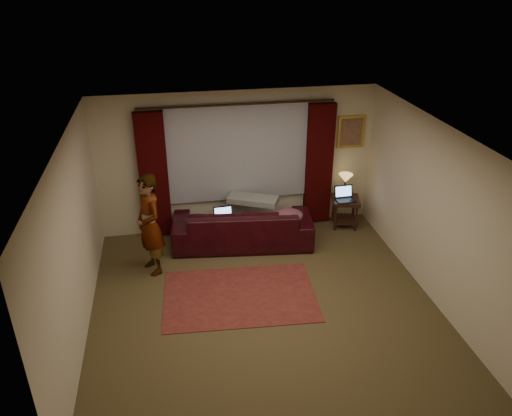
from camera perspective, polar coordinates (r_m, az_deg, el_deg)
The scene contains 20 objects.
floor at distance 7.52m, azimuth 0.92°, elevation -11.01°, with size 5.00×5.00×0.01m, color brown.
ceiling at distance 6.28m, azimuth 1.10°, elevation 8.16°, with size 5.00×5.00×0.02m, color silver.
wall_back at distance 9.04m, azimuth -2.13°, elevation 5.30°, with size 5.00×0.02×2.60m, color beige.
wall_front at distance 4.83m, azimuth 7.09°, elevation -16.53°, with size 5.00×0.02×2.60m, color beige.
wall_left at distance 6.82m, azimuth -20.11°, elevation -3.98°, with size 0.02×5.00×2.60m, color beige.
wall_right at distance 7.65m, azimuth 19.70°, elevation -0.50°, with size 0.02×5.00×2.60m, color beige.
sheer_curtain at distance 8.91m, azimuth -2.09°, elevation 6.36°, with size 2.50×0.05×1.80m, color #9C9BA3.
drape_left at distance 8.91m, azimuth -11.61°, elevation 3.58°, with size 0.50×0.14×2.30m, color black.
drape_right at distance 9.30m, azimuth 7.20°, elevation 4.94°, with size 0.50×0.14×2.30m, color black.
curtain_rod at distance 8.60m, azimuth -2.14°, elevation 11.75°, with size 0.04×0.04×3.40m, color #30200F.
picture_frame at distance 9.37m, azimuth 10.80°, elevation 8.55°, with size 0.50×0.04×0.60m, color gold.
sofa at distance 8.76m, azimuth -1.57°, elevation -1.22°, with size 2.44×1.06×0.99m, color black.
throw_blanket at distance 8.80m, azimuth -0.38°, elevation 2.51°, with size 0.88×0.35×0.10m, color gray.
clothing_pile at distance 8.62m, azimuth 3.68°, elevation -0.96°, with size 0.52×0.40×0.22m, color brown.
laptop_sofa at distance 8.60m, azimuth -3.65°, elevation -0.95°, with size 0.33×0.36×0.24m, color black, non-canonical shape.
area_rug at distance 7.69m, azimuth -1.86°, elevation -9.95°, with size 2.28×1.52×0.01m, color maroon.
end_table at distance 9.58m, azimuth 10.10°, elevation -0.47°, with size 0.50×0.50×0.57m, color black.
tiffany_lamp at distance 9.51m, azimuth 10.15°, elevation 2.64°, with size 0.26×0.26×0.42m, color #989739, non-canonical shape.
laptop_table at distance 9.32m, azimuth 10.23°, elevation 1.55°, with size 0.35×0.38×0.25m, color black, non-canonical shape.
person at distance 8.01m, azimuth -12.07°, elevation -1.91°, with size 0.49×0.49×1.68m, color gray.
Camera 1 is at (-1.19, -5.83, 4.60)m, focal length 35.00 mm.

